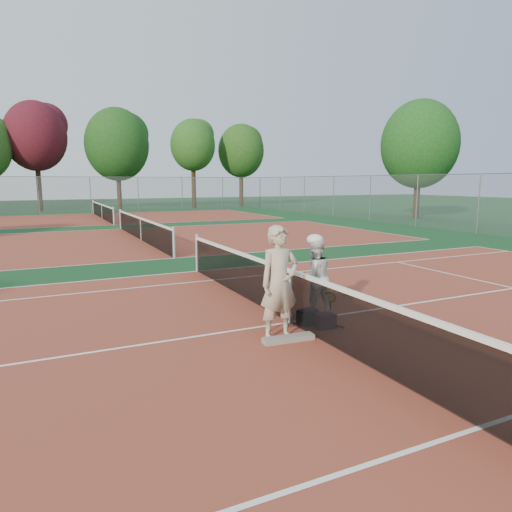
# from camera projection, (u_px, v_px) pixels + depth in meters

# --- Properties ---
(ground) EXTENTS (130.00, 130.00, 0.00)m
(ground) POSITION_uv_depth(u_px,v_px,m) (290.00, 322.00, 8.57)
(ground) COLOR #0F381A
(ground) RESTS_ON ground
(court_main) EXTENTS (23.77, 10.97, 0.01)m
(court_main) POSITION_uv_depth(u_px,v_px,m) (290.00, 322.00, 8.57)
(court_main) COLOR brown
(court_main) RESTS_ON ground
(court_far_a) EXTENTS (23.77, 10.97, 0.01)m
(court_far_a) POSITION_uv_depth(u_px,v_px,m) (141.00, 240.00, 20.59)
(court_far_a) COLOR brown
(court_far_a) RESTS_ON ground
(court_far_b) EXTENTS (23.77, 10.97, 0.01)m
(court_far_b) POSITION_uv_depth(u_px,v_px,m) (102.00, 218.00, 32.61)
(court_far_b) COLOR brown
(court_far_b) RESTS_ON ground
(net_main) EXTENTS (0.10, 10.98, 1.02)m
(net_main) POSITION_uv_depth(u_px,v_px,m) (290.00, 296.00, 8.49)
(net_main) COLOR black
(net_main) RESTS_ON ground
(net_far_a) EXTENTS (0.10, 10.98, 1.02)m
(net_far_a) POSITION_uv_depth(u_px,v_px,m) (141.00, 229.00, 20.50)
(net_far_a) COLOR black
(net_far_a) RESTS_ON ground
(net_far_b) EXTENTS (0.10, 10.98, 1.02)m
(net_far_b) POSITION_uv_depth(u_px,v_px,m) (102.00, 211.00, 32.52)
(net_far_b) COLOR black
(net_far_b) RESTS_ON ground
(fence_back) EXTENTS (32.00, 0.06, 3.00)m
(fence_back) POSITION_uv_depth(u_px,v_px,m) (91.00, 195.00, 38.59)
(fence_back) COLOR slate
(fence_back) RESTS_ON ground
(player_a) EXTENTS (0.71, 0.48, 1.92)m
(player_a) POSITION_uv_depth(u_px,v_px,m) (279.00, 283.00, 7.54)
(player_a) COLOR tan
(player_a) RESTS_ON ground
(player_b) EXTENTS (0.80, 0.64, 1.56)m
(player_b) POSITION_uv_depth(u_px,v_px,m) (314.00, 277.00, 8.88)
(player_b) COLOR silver
(player_b) RESTS_ON ground
(racket_red) EXTENTS (0.22, 0.30, 0.59)m
(racket_red) POSITION_uv_depth(u_px,v_px,m) (270.00, 316.00, 7.96)
(racket_red) COLOR maroon
(racket_red) RESTS_ON ground
(racket_black_held) EXTENTS (0.43, 0.44, 0.52)m
(racket_black_held) POSITION_uv_depth(u_px,v_px,m) (329.00, 304.00, 8.84)
(racket_black_held) COLOR black
(racket_black_held) RESTS_ON ground
(racket_spare) EXTENTS (0.60, 0.62, 0.13)m
(racket_spare) POSITION_uv_depth(u_px,v_px,m) (319.00, 322.00, 8.37)
(racket_spare) COLOR black
(racket_spare) RESTS_ON ground
(sports_bag_navy) EXTENTS (0.39, 0.31, 0.28)m
(sports_bag_navy) POSITION_uv_depth(u_px,v_px,m) (308.00, 317.00, 8.44)
(sports_bag_navy) COLOR black
(sports_bag_navy) RESTS_ON ground
(sports_bag_purple) EXTENTS (0.35, 0.25, 0.27)m
(sports_bag_purple) POSITION_uv_depth(u_px,v_px,m) (325.00, 321.00, 8.21)
(sports_bag_purple) COLOR #26112D
(sports_bag_purple) RESTS_ON ground
(net_cover_canvas) EXTENTS (0.90, 0.27, 0.09)m
(net_cover_canvas) POSITION_uv_depth(u_px,v_px,m) (288.00, 339.00, 7.55)
(net_cover_canvas) COLOR slate
(net_cover_canvas) RESTS_ON ground
(water_bottle) EXTENTS (0.09, 0.09, 0.30)m
(water_bottle) POSITION_uv_depth(u_px,v_px,m) (330.00, 318.00, 8.33)
(water_bottle) COLOR #C9E5FF
(water_bottle) RESTS_ON ground
(tree_back_maroon) EXTENTS (5.23, 5.23, 9.52)m
(tree_back_maroon) POSITION_uv_depth(u_px,v_px,m) (35.00, 136.00, 39.58)
(tree_back_maroon) COLOR #382314
(tree_back_maroon) RESTS_ON ground
(tree_back_3) EXTENTS (5.84, 5.84, 9.37)m
(tree_back_3) POSITION_uv_depth(u_px,v_px,m) (117.00, 145.00, 42.40)
(tree_back_3) COLOR #382314
(tree_back_3) RESTS_ON ground
(tree_back_4) EXTENTS (4.38, 4.38, 8.66)m
(tree_back_4) POSITION_uv_depth(u_px,v_px,m) (193.00, 145.00, 44.71)
(tree_back_4) COLOR #382314
(tree_back_4) RESTS_ON ground
(tree_back_5) EXTENTS (4.84, 4.84, 8.59)m
(tree_back_5) POSITION_uv_depth(u_px,v_px,m) (241.00, 151.00, 48.07)
(tree_back_5) COLOR #382314
(tree_back_5) RESTS_ON ground
(tree_right_1) EXTENTS (5.37, 5.37, 8.29)m
(tree_right_1) POSITION_uv_depth(u_px,v_px,m) (420.00, 144.00, 32.12)
(tree_right_1) COLOR #382314
(tree_right_1) RESTS_ON ground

